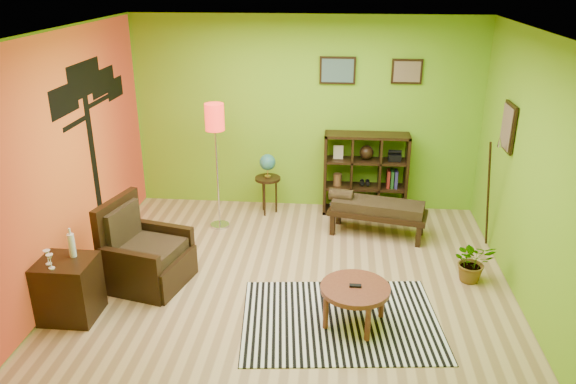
# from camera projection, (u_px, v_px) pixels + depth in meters

# --- Properties ---
(ground) EXTENTS (5.00, 5.00, 0.00)m
(ground) POSITION_uv_depth(u_px,v_px,m) (291.00, 279.00, 6.54)
(ground) COLOR tan
(ground) RESTS_ON ground
(room_shell) EXTENTS (5.04, 4.54, 2.82)m
(room_shell) POSITION_uv_depth(u_px,v_px,m) (283.00, 129.00, 5.89)
(room_shell) COLOR #75B41D
(room_shell) RESTS_ON ground
(zebra_rug) EXTENTS (2.16, 1.69, 0.01)m
(zebra_rug) POSITION_uv_depth(u_px,v_px,m) (340.00, 320.00, 5.79)
(zebra_rug) COLOR white
(zebra_rug) RESTS_ON ground
(coffee_table) EXTENTS (0.70, 0.70, 0.45)m
(coffee_table) POSITION_uv_depth(u_px,v_px,m) (355.00, 292.00, 5.61)
(coffee_table) COLOR brown
(coffee_table) RESTS_ON ground
(armchair) EXTENTS (0.98, 0.98, 0.99)m
(armchair) POSITION_uv_depth(u_px,v_px,m) (144.00, 258.00, 6.39)
(armchair) COLOR black
(armchair) RESTS_ON ground
(side_cabinet) EXTENTS (0.55, 0.50, 0.97)m
(side_cabinet) POSITION_uv_depth(u_px,v_px,m) (69.00, 288.00, 5.74)
(side_cabinet) COLOR black
(side_cabinet) RESTS_ON ground
(floor_lamp) EXTENTS (0.26, 0.26, 1.75)m
(floor_lamp) POSITION_uv_depth(u_px,v_px,m) (215.00, 129.00, 7.36)
(floor_lamp) COLOR silver
(floor_lamp) RESTS_ON ground
(globe_table) EXTENTS (0.37, 0.37, 0.90)m
(globe_table) POSITION_uv_depth(u_px,v_px,m) (268.00, 169.00, 8.06)
(globe_table) COLOR black
(globe_table) RESTS_ON ground
(cube_shelf) EXTENTS (1.20, 0.35, 1.20)m
(cube_shelf) POSITION_uv_depth(u_px,v_px,m) (366.00, 174.00, 8.11)
(cube_shelf) COLOR black
(cube_shelf) RESTS_ON ground
(bench) EXTENTS (1.36, 0.73, 0.60)m
(bench) POSITION_uv_depth(u_px,v_px,m) (375.00, 208.00, 7.51)
(bench) COLOR black
(bench) RESTS_ON ground
(potted_plant) EXTENTS (0.49, 0.54, 0.39)m
(potted_plant) POSITION_uv_depth(u_px,v_px,m) (472.00, 265.00, 6.45)
(potted_plant) COLOR #26661E
(potted_plant) RESTS_ON ground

